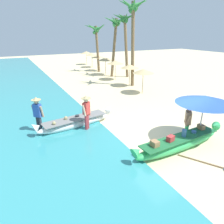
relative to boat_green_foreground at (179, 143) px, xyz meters
name	(u,v)px	position (x,y,z in m)	size (l,w,h in m)	color
ground_plane	(165,138)	(0.16, 1.03, -0.31)	(80.00, 80.00, 0.00)	beige
boat_green_foreground	(179,143)	(0.00, 0.00, 0.00)	(4.76, 0.93, 0.85)	#38B760
boat_white_midground	(75,122)	(-3.14, 3.97, -0.02)	(4.21, 1.34, 0.80)	white
person_vendor_hatted	(86,111)	(-2.74, 3.35, 0.73)	(0.55, 0.50, 1.79)	#B2383D
person_tourist_customer	(188,121)	(0.87, 0.50, 0.58)	(0.49, 0.55, 1.58)	green
person_vendor_assistant	(38,113)	(-4.83, 4.17, 0.73)	(0.53, 0.54, 1.78)	#333842
patio_umbrella_large	(205,100)	(1.36, 0.21, 1.59)	(2.38, 2.38, 2.07)	#B7B7BC
parasol_row_0	(143,71)	(3.47, 7.64, 1.44)	(1.60, 1.60, 1.91)	#8E6B47
parasol_row_1	(130,66)	(3.78, 10.11, 1.44)	(1.60, 1.60, 1.91)	#8E6B47
parasol_row_2	(115,62)	(3.86, 12.98, 1.44)	(1.60, 1.60, 1.91)	#8E6B47
parasol_row_3	(105,59)	(4.11, 15.78, 1.44)	(1.60, 1.60, 1.91)	#8E6B47
parasol_row_4	(97,56)	(4.35, 18.56, 1.44)	(1.60, 1.60, 1.91)	#8E6B47
parasol_row_5	(92,54)	(4.74, 21.33, 1.44)	(1.60, 1.60, 1.91)	#8E6B47
parasol_row_6	(86,52)	(4.98, 24.12, 1.44)	(1.60, 1.60, 1.91)	#8E6B47
palm_tree_tall_inland	(96,34)	(4.02, 17.98, 4.04)	(2.56, 2.90, 5.51)	brown
palm_tree_leaning_seaward	(125,25)	(5.33, 13.73, 4.85)	(2.58, 2.40, 6.31)	brown
palm_tree_mid_cluster	(116,29)	(4.83, 14.70, 4.53)	(2.64, 2.86, 6.13)	brown
palm_tree_far_behind	(133,17)	(4.00, 10.17, 5.36)	(2.61, 2.56, 7.11)	brown
paddle	(209,164)	(0.24, -1.30, -0.28)	(1.10, 1.66, 0.05)	#8E6B47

